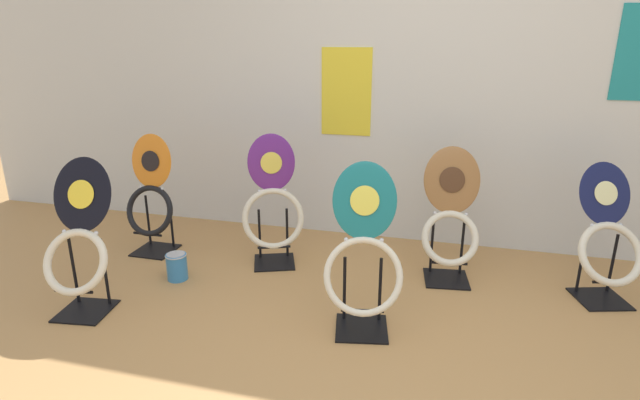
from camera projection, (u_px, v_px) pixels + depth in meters
The scene contains 8 objects.
wall_back at pixel (436, 70), 3.54m from camera, with size 8.00×0.07×2.60m.
toilet_seat_display_purple_note at pixel (273, 206), 3.39m from camera, with size 0.45×0.36×0.92m.
toilet_seat_display_jazz_black at pixel (79, 245), 2.80m from camera, with size 0.41×0.40×0.88m.
toilet_seat_display_orange_sun at pixel (151, 200), 3.61m from camera, with size 0.37×0.28×0.87m.
toilet_seat_display_woodgrain at pixel (450, 219), 3.19m from camera, with size 0.40×0.38×0.86m.
toilet_seat_display_navy_moon at pixel (608, 243), 2.94m from camera, with size 0.44×0.45×0.82m.
toilet_seat_display_teal_sax at pixel (363, 256), 2.62m from camera, with size 0.45×0.39×0.90m.
paint_can at pixel (177, 266), 3.26m from camera, with size 0.14×0.14×0.18m.
Camera 1 is at (0.13, -1.75, 1.52)m, focal length 28.00 mm.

